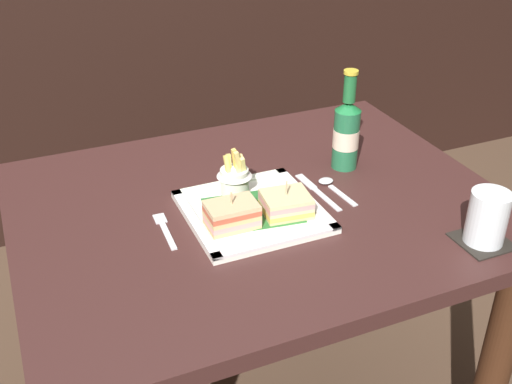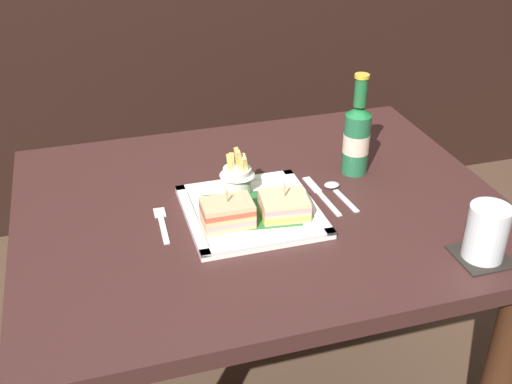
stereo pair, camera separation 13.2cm
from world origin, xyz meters
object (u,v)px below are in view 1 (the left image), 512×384
at_px(dining_table, 259,254).
at_px(water_glass, 487,220).
at_px(sandwich_half_right, 286,204).
at_px(beer_bottle, 346,132).
at_px(fries_cup, 235,176).
at_px(spoon, 330,185).
at_px(sandwich_half_left, 232,215).
at_px(knife, 316,190).
at_px(fork, 165,229).
at_px(square_plate, 252,212).

xyz_separation_m(dining_table, water_glass, (0.34, -0.31, 0.19)).
height_order(sandwich_half_right, water_glass, water_glass).
distance_m(sandwich_half_right, beer_bottle, 0.28).
relative_size(fries_cup, beer_bottle, 0.46).
height_order(water_glass, spoon, water_glass).
height_order(sandwich_half_left, fries_cup, fries_cup).
relative_size(beer_bottle, spoon, 1.85).
xyz_separation_m(beer_bottle, spoon, (-0.08, -0.07, -0.09)).
bearing_deg(dining_table, knife, -2.63).
bearing_deg(fork, fries_cup, 19.59).
relative_size(water_glass, knife, 0.61).
distance_m(dining_table, sandwich_half_right, 0.19).
relative_size(sandwich_half_left, knife, 0.58).
distance_m(fries_cup, fork, 0.20).
bearing_deg(fork, square_plate, -5.80).
height_order(dining_table, square_plate, square_plate).
height_order(dining_table, sandwich_half_right, sandwich_half_right).
bearing_deg(dining_table, fork, -174.25).
bearing_deg(knife, dining_table, 177.37).
xyz_separation_m(dining_table, sandwich_half_left, (-0.09, -0.08, 0.18)).
relative_size(dining_table, fries_cup, 9.36).
bearing_deg(spoon, square_plate, -169.18).
bearing_deg(spoon, fries_cup, 168.82).
xyz_separation_m(sandwich_half_left, sandwich_half_right, (0.12, 0.00, -0.00)).
bearing_deg(dining_table, square_plate, -129.72).
distance_m(sandwich_half_left, water_glass, 0.50).
distance_m(square_plate, beer_bottle, 0.32).
bearing_deg(square_plate, sandwich_half_right, -31.26).
bearing_deg(fries_cup, beer_bottle, 5.90).
xyz_separation_m(fries_cup, water_glass, (0.38, -0.35, -0.00)).
bearing_deg(water_glass, fries_cup, 137.30).
distance_m(dining_table, sandwich_half_left, 0.21).
xyz_separation_m(sandwich_half_right, spoon, (0.15, 0.08, -0.03)).
height_order(sandwich_half_left, sandwich_half_right, sandwich_half_left).
relative_size(sandwich_half_left, fries_cup, 0.92).
relative_size(square_plate, knife, 1.54).
relative_size(sandwich_half_left, spoon, 0.79).
relative_size(dining_table, sandwich_half_right, 9.98).
relative_size(water_glass, spoon, 0.82).
bearing_deg(beer_bottle, sandwich_half_right, -146.56).
bearing_deg(beer_bottle, knife, -146.11).
height_order(square_plate, knife, square_plate).
bearing_deg(fries_cup, spoon, -11.18).
height_order(fries_cup, fork, fries_cup).
distance_m(water_glass, fork, 0.64).
bearing_deg(sandwich_half_right, water_glass, -36.59).
distance_m(dining_table, knife, 0.20).
bearing_deg(sandwich_half_left, beer_bottle, 23.32).
xyz_separation_m(fries_cup, knife, (0.18, -0.05, -0.05)).
distance_m(square_plate, fries_cup, 0.09).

